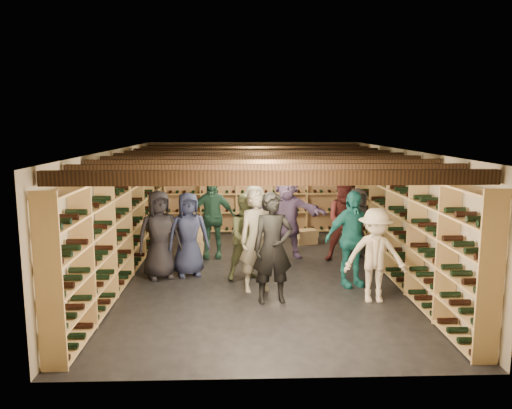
{
  "coord_description": "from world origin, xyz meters",
  "views": [
    {
      "loc": [
        -0.38,
        -9.31,
        2.88
      ],
      "look_at": [
        -0.07,
        0.2,
        1.34
      ],
      "focal_mm": 35.0,
      "sensor_mm": 36.0,
      "label": 1
    }
  ],
  "objects_px": {
    "person_2": "(248,237)",
    "person_8": "(345,221)",
    "crate_stack_right": "(306,237)",
    "person_3": "(375,255)",
    "crate_loose": "(256,253)",
    "crate_stack_left": "(191,238)",
    "person_10": "(211,218)",
    "person_12": "(357,222)",
    "person_6": "(188,234)",
    "person_4": "(351,239)",
    "person_1": "(273,248)",
    "person_7": "(257,240)",
    "person_9": "(255,222)",
    "person_11": "(286,214)",
    "person_0": "(159,235)"
  },
  "relations": [
    {
      "from": "person_9",
      "to": "person_2",
      "type": "bearing_deg",
      "value": -77.94
    },
    {
      "from": "crate_stack_right",
      "to": "person_12",
      "type": "distance_m",
      "value": 1.62
    },
    {
      "from": "crate_stack_right",
      "to": "person_9",
      "type": "bearing_deg",
      "value": -137.73
    },
    {
      "from": "person_1",
      "to": "person_8",
      "type": "bearing_deg",
      "value": 45.9
    },
    {
      "from": "person_1",
      "to": "person_11",
      "type": "bearing_deg",
      "value": 71.46
    },
    {
      "from": "crate_loose",
      "to": "crate_stack_right",
      "type": "bearing_deg",
      "value": 42.79
    },
    {
      "from": "person_12",
      "to": "person_6",
      "type": "bearing_deg",
      "value": -176.46
    },
    {
      "from": "person_1",
      "to": "person_2",
      "type": "height_order",
      "value": "person_1"
    },
    {
      "from": "crate_stack_left",
      "to": "person_11",
      "type": "xyz_separation_m",
      "value": [
        2.07,
        -0.05,
        0.51
      ]
    },
    {
      "from": "person_6",
      "to": "person_10",
      "type": "height_order",
      "value": "person_10"
    },
    {
      "from": "person_7",
      "to": "person_12",
      "type": "relative_size",
      "value": 1.19
    },
    {
      "from": "crate_stack_right",
      "to": "person_0",
      "type": "xyz_separation_m",
      "value": [
        -3.11,
        -2.6,
        0.66
      ]
    },
    {
      "from": "person_0",
      "to": "person_4",
      "type": "height_order",
      "value": "person_4"
    },
    {
      "from": "crate_loose",
      "to": "person_0",
      "type": "bearing_deg",
      "value": -142.05
    },
    {
      "from": "person_4",
      "to": "person_7",
      "type": "bearing_deg",
      "value": 171.37
    },
    {
      "from": "crate_loose",
      "to": "person_9",
      "type": "relative_size",
      "value": 0.32
    },
    {
      "from": "person_1",
      "to": "person_10",
      "type": "relative_size",
      "value": 1.03
    },
    {
      "from": "crate_stack_left",
      "to": "person_6",
      "type": "bearing_deg",
      "value": -86.68
    },
    {
      "from": "person_0",
      "to": "person_2",
      "type": "bearing_deg",
      "value": -26.6
    },
    {
      "from": "crate_loose",
      "to": "person_6",
      "type": "height_order",
      "value": "person_6"
    },
    {
      "from": "person_1",
      "to": "person_4",
      "type": "relative_size",
      "value": 1.05
    },
    {
      "from": "person_7",
      "to": "person_9",
      "type": "distance_m",
      "value": 2.24
    },
    {
      "from": "person_8",
      "to": "person_10",
      "type": "height_order",
      "value": "person_10"
    },
    {
      "from": "person_9",
      "to": "person_11",
      "type": "xyz_separation_m",
      "value": [
        0.69,
        0.0,
        0.16
      ]
    },
    {
      "from": "crate_stack_left",
      "to": "person_7",
      "type": "xyz_separation_m",
      "value": [
        1.36,
        -2.29,
        0.47
      ]
    },
    {
      "from": "person_0",
      "to": "person_11",
      "type": "bearing_deg",
      "value": 7.67
    },
    {
      "from": "person_3",
      "to": "person_9",
      "type": "height_order",
      "value": "person_9"
    },
    {
      "from": "person_11",
      "to": "person_12",
      "type": "bearing_deg",
      "value": 4.94
    },
    {
      "from": "person_2",
      "to": "person_10",
      "type": "relative_size",
      "value": 0.92
    },
    {
      "from": "person_2",
      "to": "person_8",
      "type": "relative_size",
      "value": 0.93
    },
    {
      "from": "crate_loose",
      "to": "person_8",
      "type": "relative_size",
      "value": 0.29
    },
    {
      "from": "person_10",
      "to": "person_8",
      "type": "bearing_deg",
      "value": -6.66
    },
    {
      "from": "crate_stack_left",
      "to": "person_10",
      "type": "distance_m",
      "value": 0.64
    },
    {
      "from": "person_4",
      "to": "person_6",
      "type": "bearing_deg",
      "value": 149.94
    },
    {
      "from": "person_3",
      "to": "person_10",
      "type": "relative_size",
      "value": 0.88
    },
    {
      "from": "person_11",
      "to": "crate_stack_left",
      "type": "bearing_deg",
      "value": -176.32
    },
    {
      "from": "crate_loose",
      "to": "person_11",
      "type": "bearing_deg",
      "value": 0.0
    },
    {
      "from": "person_3",
      "to": "person_11",
      "type": "xyz_separation_m",
      "value": [
        -1.18,
        2.84,
        0.16
      ]
    },
    {
      "from": "person_7",
      "to": "person_9",
      "type": "xyz_separation_m",
      "value": [
        0.02,
        2.24,
        -0.12
      ]
    },
    {
      "from": "person_2",
      "to": "crate_stack_right",
      "type": "bearing_deg",
      "value": 41.83
    },
    {
      "from": "person_3",
      "to": "person_9",
      "type": "relative_size",
      "value": 0.99
    },
    {
      "from": "crate_stack_left",
      "to": "person_9",
      "type": "xyz_separation_m",
      "value": [
        1.38,
        -0.05,
        0.36
      ]
    },
    {
      "from": "crate_loose",
      "to": "person_10",
      "type": "distance_m",
      "value": 1.24
    },
    {
      "from": "crate_stack_right",
      "to": "person_3",
      "type": "relative_size",
      "value": 0.37
    },
    {
      "from": "person_7",
      "to": "person_8",
      "type": "xyz_separation_m",
      "value": [
        1.91,
        1.81,
        -0.03
      ]
    },
    {
      "from": "crate_stack_right",
      "to": "person_8",
      "type": "bearing_deg",
      "value": -68.79
    },
    {
      "from": "person_7",
      "to": "person_10",
      "type": "bearing_deg",
      "value": 97.22
    },
    {
      "from": "person_2",
      "to": "person_3",
      "type": "height_order",
      "value": "person_2"
    },
    {
      "from": "person_0",
      "to": "person_8",
      "type": "bearing_deg",
      "value": -6.86
    },
    {
      "from": "crate_stack_right",
      "to": "person_1",
      "type": "xyz_separation_m",
      "value": [
        -1.07,
        -3.96,
        0.74
      ]
    }
  ]
}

